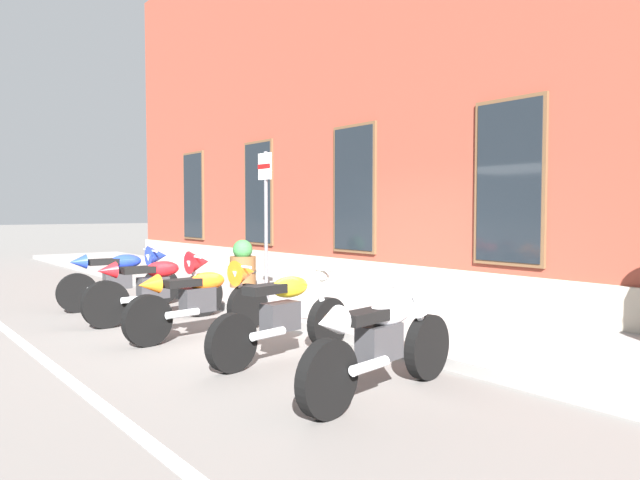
% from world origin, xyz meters
% --- Properties ---
extents(ground_plane, '(140.00, 140.00, 0.00)m').
position_xyz_m(ground_plane, '(0.00, 0.00, 0.00)').
color(ground_plane, '#565451').
extents(sidewalk, '(30.47, 2.94, 0.13)m').
position_xyz_m(sidewalk, '(0.00, 1.47, 0.06)').
color(sidewalk, slate).
rests_on(sidewalk, ground_plane).
extents(lane_stripe, '(30.47, 0.12, 0.01)m').
position_xyz_m(lane_stripe, '(0.00, -3.20, 0.00)').
color(lane_stripe, silver).
rests_on(lane_stripe, ground_plane).
extents(brick_pub_facade, '(24.47, 5.42, 8.53)m').
position_xyz_m(brick_pub_facade, '(-0.00, 5.60, 4.25)').
color(brick_pub_facade, brown).
rests_on(brick_pub_facade, ground_plane).
extents(motorcycle_blue_sport, '(0.62, 2.06, 1.05)m').
position_xyz_m(motorcycle_blue_sport, '(-3.02, -1.20, 0.57)').
color(motorcycle_blue_sport, black).
rests_on(motorcycle_blue_sport, ground_plane).
extents(motorcycle_red_sport, '(0.62, 2.20, 1.04)m').
position_xyz_m(motorcycle_red_sport, '(-1.47, -1.21, 0.57)').
color(motorcycle_red_sport, black).
rests_on(motorcycle_red_sport, ground_plane).
extents(motorcycle_orange_sport, '(0.62, 2.18, 0.98)m').
position_xyz_m(motorcycle_orange_sport, '(-0.10, -1.17, 0.54)').
color(motorcycle_orange_sport, black).
rests_on(motorcycle_orange_sport, ground_plane).
extents(motorcycle_yellow_naked, '(0.66, 2.10, 1.00)m').
position_xyz_m(motorcycle_yellow_naked, '(1.54, -1.04, 0.49)').
color(motorcycle_yellow_naked, black).
rests_on(motorcycle_yellow_naked, ground_plane).
extents(motorcycle_white_sport, '(0.66, 2.13, 1.00)m').
position_xyz_m(motorcycle_white_sport, '(3.19, -1.06, 0.55)').
color(motorcycle_white_sport, black).
rests_on(motorcycle_white_sport, ground_plane).
extents(parking_sign, '(0.36, 0.07, 2.54)m').
position_xyz_m(parking_sign, '(-1.41, 0.62, 1.76)').
color(parking_sign, '#4C4C51').
rests_on(parking_sign, sidewalk).
extents(barrel_planter, '(0.56, 0.56, 0.96)m').
position_xyz_m(barrel_planter, '(-3.37, 1.34, 0.55)').
color(barrel_planter, brown).
rests_on(barrel_planter, sidewalk).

